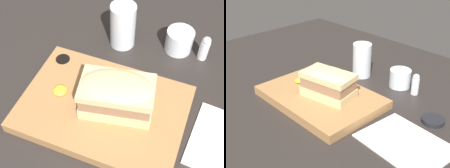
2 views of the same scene
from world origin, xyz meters
TOP-DOWN VIEW (x-y plane):
  - dining_table at (0.00, 0.00)cm, footprint 147.24×124.31cm
  - serving_board at (-0.73, 0.92)cm, footprint 36.43×25.32cm
  - sandwich at (2.34, 1.50)cm, footprint 16.85×11.86cm
  - mustard_dollop at (-11.12, 0.63)cm, footprint 3.13×3.13cm
  - water_glass at (-4.48, 23.61)cm, footprint 6.66×6.66cm
  - wine_glass at (10.14, 26.83)cm, footprint 7.11×7.11cm
  - salt_shaker at (16.78, 26.00)cm, footprint 2.40×2.40cm

SIDE VIEW (x-z plane):
  - dining_table at x=0.00cm, z-range 0.00..2.00cm
  - serving_board at x=-0.73cm, z-range 1.97..4.79cm
  - wine_glass at x=10.14cm, z-range 1.78..7.83cm
  - mustard_dollop at x=-11.12cm, z-range 4.75..6.00cm
  - salt_shaker at x=16.78cm, z-range 2.08..9.19cm
  - water_glass at x=-4.48cm, z-range 1.19..13.32cm
  - sandwich at x=2.34cm, z-range 5.08..13.89cm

